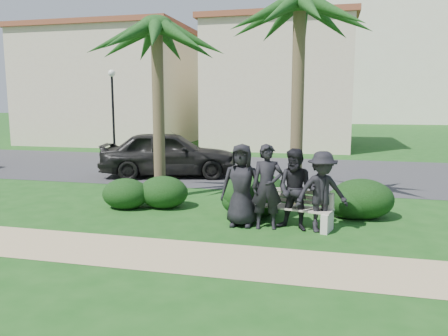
{
  "coord_description": "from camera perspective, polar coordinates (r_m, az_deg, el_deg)",
  "views": [
    {
      "loc": [
        1.95,
        -8.76,
        2.69
      ],
      "look_at": [
        -0.42,
        1.0,
        1.15
      ],
      "focal_mm": 35.0,
      "sensor_mm": 36.0,
      "label": 1
    }
  ],
  "objects": [
    {
      "name": "palm_right",
      "position": [
        11.69,
        9.89,
        20.27
      ],
      "size": [
        3.0,
        3.0,
        6.04
      ],
      "color": "brown",
      "rests_on": "ground"
    },
    {
      "name": "asphalt_street",
      "position": [
        17.08,
        6.92,
        -0.41
      ],
      "size": [
        160.0,
        8.0,
        0.01
      ],
      "primitive_type": "cube",
      "color": "#2D2D30",
      "rests_on": "ground"
    },
    {
      "name": "man_a",
      "position": [
        9.41,
        2.3,
        -2.26
      ],
      "size": [
        0.89,
        0.59,
        1.79
      ],
      "primitive_type": "imported",
      "rotation": [
        0.0,
        0.0,
        0.02
      ],
      "color": "black",
      "rests_on": "ground"
    },
    {
      "name": "hedge_e",
      "position": [
        10.68,
        17.59,
        -3.7
      ],
      "size": [
        1.44,
        1.19,
        0.94
      ],
      "primitive_type": "ellipsoid",
      "color": "black",
      "rests_on": "ground"
    },
    {
      "name": "stucco_bldg_right",
      "position": [
        26.94,
        7.48,
        10.71
      ],
      "size": [
        8.4,
        8.4,
        7.3
      ],
      "color": "beige",
      "rests_on": "ground"
    },
    {
      "name": "park_bench",
      "position": [
        9.67,
        7.51,
        -5.38
      ],
      "size": [
        2.3,
        1.04,
        0.76
      ],
      "rotation": [
        0.0,
        0.0,
        -0.26
      ],
      "color": "#ACA390",
      "rests_on": "ground"
    },
    {
      "name": "hedge_d",
      "position": [
        10.47,
        4.09,
        -3.22
      ],
      "size": [
        1.62,
        1.34,
        1.05
      ],
      "primitive_type": "ellipsoid",
      "color": "black",
      "rests_on": "ground"
    },
    {
      "name": "footpath",
      "position": [
        7.71,
        -1.93,
        -11.7
      ],
      "size": [
        30.0,
        1.6,
        0.01
      ],
      "primitive_type": "cube",
      "color": "tan",
      "rests_on": "ground"
    },
    {
      "name": "stucco_bldg_left",
      "position": [
        30.19,
        -14.12,
        10.3
      ],
      "size": [
        10.4,
        8.4,
        7.3
      ],
      "color": "beige",
      "rests_on": "ground"
    },
    {
      "name": "palm_left",
      "position": [
        12.27,
        -8.81,
        17.59
      ],
      "size": [
        3.0,
        3.0,
        5.57
      ],
      "color": "brown",
      "rests_on": "ground"
    },
    {
      "name": "street_lamp",
      "position": [
        23.47,
        -14.35,
        9.06
      ],
      "size": [
        0.36,
        0.36,
        4.29
      ],
      "color": "black",
      "rests_on": "ground"
    },
    {
      "name": "man_b",
      "position": [
        9.25,
        5.67,
        -2.46
      ],
      "size": [
        0.72,
        0.54,
        1.81
      ],
      "primitive_type": "imported",
      "rotation": [
        0.0,
        0.0,
        0.17
      ],
      "color": "black",
      "rests_on": "ground"
    },
    {
      "name": "hedge_f",
      "position": [
        10.59,
        16.48,
        -4.12
      ],
      "size": [
        1.23,
        1.02,
        0.8
      ],
      "primitive_type": "ellipsoid",
      "color": "black",
      "rests_on": "ground"
    },
    {
      "name": "hedge_b",
      "position": [
        11.25,
        -7.92,
        -3.03
      ],
      "size": [
        1.27,
        1.05,
        0.83
      ],
      "primitive_type": "ellipsoid",
      "color": "black",
      "rests_on": "ground"
    },
    {
      "name": "hedge_a",
      "position": [
        11.35,
        -12.74,
        -3.18
      ],
      "size": [
        1.2,
        0.99,
        0.78
      ],
      "primitive_type": "ellipsoid",
      "color": "black",
      "rests_on": "ground"
    },
    {
      "name": "car_a",
      "position": [
        15.84,
        -7.21,
        1.87
      ],
      "size": [
        5.16,
        3.12,
        1.64
      ],
      "primitive_type": "imported",
      "rotation": [
        0.0,
        0.0,
        1.83
      ],
      "color": "black",
      "rests_on": "ground"
    },
    {
      "name": "man_c",
      "position": [
        9.24,
        9.39,
        -2.82
      ],
      "size": [
        0.97,
        0.84,
        1.72
      ],
      "primitive_type": "imported",
      "rotation": [
        0.0,
        0.0,
        -0.25
      ],
      "color": "black",
      "rests_on": "ground"
    },
    {
      "name": "hotel_tower",
      "position": [
        65.77,
        25.21,
        17.29
      ],
      "size": [
        26.0,
        18.0,
        37.3
      ],
      "color": "#F3E4CB",
      "rests_on": "ground"
    },
    {
      "name": "ground",
      "position": [
        9.37,
        1.06,
        -7.97
      ],
      "size": [
        160.0,
        160.0,
        0.0
      ],
      "primitive_type": "plane",
      "color": "#174B15",
      "rests_on": "ground"
    },
    {
      "name": "hedge_c",
      "position": [
        10.47,
        2.58,
        -4.21
      ],
      "size": [
        1.07,
        0.88,
        0.7
      ],
      "primitive_type": "ellipsoid",
      "color": "black",
      "rests_on": "ground"
    },
    {
      "name": "man_d",
      "position": [
        9.21,
        12.66,
        -3.07
      ],
      "size": [
        1.23,
        0.94,
        1.68
      ],
      "primitive_type": "imported",
      "rotation": [
        0.0,
        0.0,
        0.32
      ],
      "color": "black",
      "rests_on": "ground"
    }
  ]
}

